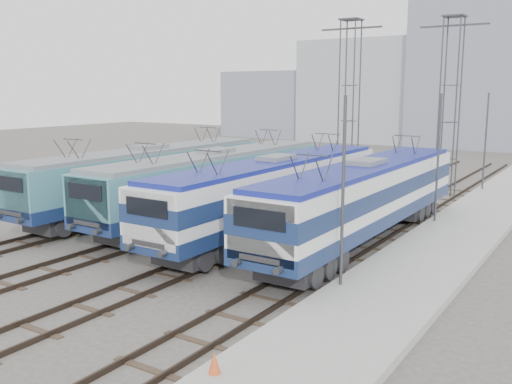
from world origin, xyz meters
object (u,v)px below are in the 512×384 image
object	(u,v)px
locomotive_far_right	(364,195)
locomotive_center_left	(214,179)
mast_front	(343,197)
locomotive_far_left	(148,174)
mast_rear	(485,144)
locomotive_center_right	(274,188)
catenary_tower_east	(450,98)
safety_cone	(214,363)
mast_mid	(438,161)
catenary_tower_west	(349,98)

from	to	relation	value
locomotive_far_right	locomotive_center_left	bearing A→B (deg)	177.80
locomotive_center_left	mast_front	size ratio (longest dim) A/B	2.64
locomotive_far_left	locomotive_far_right	world-z (taller)	locomotive_far_right
locomotive_far_right	mast_rear	bearing A→B (deg)	83.93
mast_front	mast_rear	xyz separation A→B (m)	(0.00, 24.00, 0.00)
locomotive_center_right	mast_front	bearing A→B (deg)	-43.16
locomotive_center_left	catenary_tower_east	bearing A→B (deg)	59.84
locomotive_far_left	locomotive_center_right	world-z (taller)	locomotive_far_left
locomotive_center_right	safety_cone	size ratio (longest dim) A/B	32.79
locomotive_center_left	mast_rear	distance (m)	20.25
locomotive_far_left	locomotive_center_left	world-z (taller)	locomotive_far_left
mast_mid	safety_cone	bearing A→B (deg)	-89.64
locomotive_center_left	locomotive_far_right	xyz separation A→B (m)	(9.00, -0.35, 0.07)
catenary_tower_west	mast_rear	size ratio (longest dim) A/B	1.71
catenary_tower_west	catenary_tower_east	size ratio (longest dim) A/B	1.00
catenary_tower_west	mast_front	world-z (taller)	catenary_tower_west
catenary_tower_west	safety_cone	xyz separation A→B (m)	(8.72, -27.68, -6.06)
locomotive_far_left	safety_cone	size ratio (longest dim) A/B	32.93
catenary_tower_west	mast_mid	distance (m)	12.16
locomotive_far_right	mast_front	xyz separation A→B (m)	(1.85, -6.60, 1.13)
locomotive_center_right	safety_cone	distance (m)	15.20
locomotive_far_right	mast_rear	size ratio (longest dim) A/B	2.66
locomotive_center_right	mast_mid	size ratio (longest dim) A/B	2.64
locomotive_center_right	locomotive_far_right	xyz separation A→B (m)	(4.50, 0.64, 0.02)
safety_cone	catenary_tower_east	bearing A→B (deg)	94.28
locomotive_far_left	locomotive_center_left	xyz separation A→B (m)	(4.50, 0.48, -0.01)
locomotive_far_right	safety_cone	distance (m)	14.52
locomotive_far_right	mast_rear	distance (m)	17.54
locomotive_far_left	mast_mid	size ratio (longest dim) A/B	2.65
locomotive_center_left	catenary_tower_west	world-z (taller)	catenary_tower_west
locomotive_far_right	mast_front	size ratio (longest dim) A/B	2.66
mast_mid	mast_rear	size ratio (longest dim) A/B	1.00
catenary_tower_east	safety_cone	distance (m)	30.37
locomotive_far_left	catenary_tower_east	xyz separation A→B (m)	(13.25, 15.54, 4.34)
locomotive_center_left	catenary_tower_east	distance (m)	17.95
locomotive_center_right	locomotive_far_right	bearing A→B (deg)	8.11
locomotive_far_left	mast_front	distance (m)	16.70
catenary_tower_east	mast_mid	xyz separation A→B (m)	(2.10, -10.00, -3.14)
locomotive_far_right	catenary_tower_east	size ratio (longest dim) A/B	1.55
locomotive_center_right	mast_rear	distance (m)	19.16
catenary_tower_east	mast_rear	distance (m)	4.28
catenary_tower_east	mast_rear	world-z (taller)	catenary_tower_east
locomotive_center_right	catenary_tower_west	distance (m)	14.86
mast_rear	safety_cone	distance (m)	31.81
locomotive_far_right	mast_front	bearing A→B (deg)	-74.33
locomotive_far_right	mast_mid	xyz separation A→B (m)	(1.85, 5.40, 1.13)
mast_front	locomotive_center_left	bearing A→B (deg)	147.39
locomotive_far_left	catenary_tower_east	world-z (taller)	catenary_tower_east
catenary_tower_west	mast_front	size ratio (longest dim) A/B	1.71
locomotive_far_right	mast_mid	size ratio (longest dim) A/B	2.66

